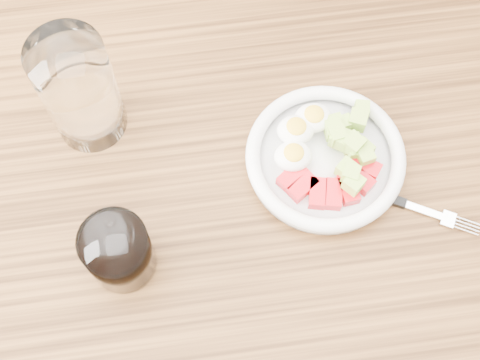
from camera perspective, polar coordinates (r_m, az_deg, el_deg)
name	(u,v)px	position (r m, az deg, el deg)	size (l,w,h in m)	color
ground	(245,319)	(1.54, 0.43, -11.78)	(4.00, 4.00, 0.00)	brown
dining_table	(248,223)	(0.89, 0.73, -3.73)	(1.50, 0.90, 0.77)	brown
bowl	(325,156)	(0.80, 7.24, 2.06)	(0.19, 0.19, 0.05)	white
fork	(391,199)	(0.81, 12.78, -1.62)	(0.16, 0.09, 0.01)	black
water_glass	(79,90)	(0.79, -13.56, 7.45)	(0.09, 0.09, 0.15)	white
coffee_glass	(119,252)	(0.74, -10.33, -6.07)	(0.07, 0.07, 0.08)	white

